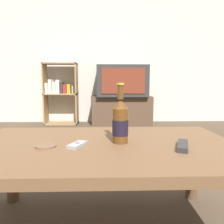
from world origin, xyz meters
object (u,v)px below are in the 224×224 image
at_px(beer_bottle, 120,122).
at_px(remote_control, 183,145).
at_px(cell_phone, 78,145).
at_px(tv_stand, 122,110).
at_px(television, 122,81).
at_px(bookshelf, 60,91).

bearing_deg(beer_bottle, remote_control, -19.50).
bearing_deg(beer_bottle, cell_phone, -163.17).
height_order(tv_stand, television, television).
relative_size(television, bookshelf, 0.80).
height_order(television, beer_bottle, television).
height_order(tv_stand, cell_phone, tv_stand).
bearing_deg(tv_stand, remote_control, -89.08).
bearing_deg(beer_bottle, television, 85.65).
height_order(television, remote_control, television).
bearing_deg(bookshelf, remote_control, -69.10).
relative_size(television, beer_bottle, 3.09).
distance_m(tv_stand, television, 0.50).
xyz_separation_m(tv_stand, bookshelf, (-1.06, 0.05, 0.32)).
xyz_separation_m(television, bookshelf, (-1.06, 0.06, -0.17)).
distance_m(tv_stand, cell_phone, 2.84).
bearing_deg(cell_phone, beer_bottle, 40.09).
relative_size(tv_stand, remote_control, 6.29).
height_order(beer_bottle, remote_control, beer_bottle).
bearing_deg(bookshelf, cell_phone, -76.91).
bearing_deg(television, bookshelf, 176.83).
xyz_separation_m(television, cell_phone, (-0.39, -2.80, -0.30)).
bearing_deg(cell_phone, bookshelf, 126.35).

